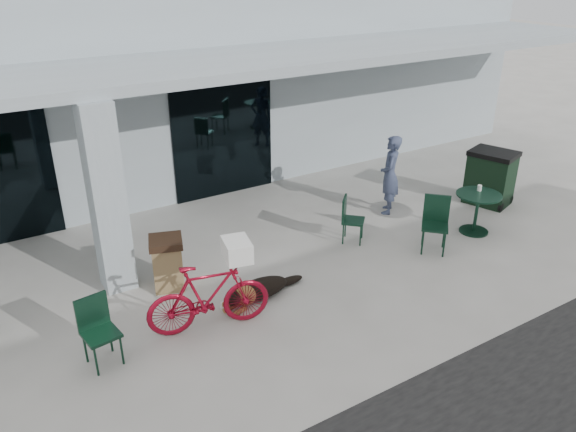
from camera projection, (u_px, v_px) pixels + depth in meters
ground at (265, 326)px, 8.37m from camera, size 80.00×80.00×0.00m
building at (94, 78)px, 13.96m from camera, size 22.00×7.00×4.50m
storefront_glass_right at (223, 137)px, 12.49m from camera, size 2.40×0.06×2.70m
column at (107, 200)px, 8.76m from camera, size 0.50×0.50×3.12m
overhang at (160, 70)px, 9.78m from camera, size 22.00×2.80×0.18m
bicycle at (209, 297)px, 8.11m from camera, size 1.88×0.89×1.09m
laundry_basket at (237, 250)px, 7.95m from camera, size 0.46×0.56×0.29m
dog at (259, 288)px, 8.96m from camera, size 1.25×0.71×0.40m
cup_near_dog at (223, 305)px, 8.79m from camera, size 0.08×0.08×0.09m
cafe_chair_near at (101, 333)px, 7.41m from camera, size 0.50×0.54×0.97m
cafe_table_far at (476, 213)px, 11.05m from camera, size 0.98×0.98×0.82m
cafe_chair_far_a at (353, 220)px, 10.67m from camera, size 0.60×0.60×0.90m
cafe_chair_far_b at (435, 226)px, 10.28m from camera, size 0.70×0.70×1.05m
person at (390, 175)px, 11.75m from camera, size 0.71×0.73×1.69m
cup_on_table at (480, 188)px, 11.01m from camera, size 0.09×0.09×0.11m
trash_receptacle at (168, 263)px, 9.18m from camera, size 0.67×0.67×0.90m
wheeled_bin at (490, 177)px, 12.29m from camera, size 1.00×1.12×1.20m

